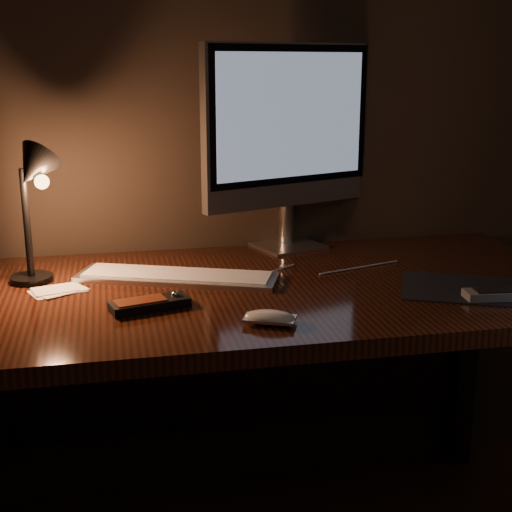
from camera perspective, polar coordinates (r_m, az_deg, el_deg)
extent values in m
cube|color=#2E261C|center=(2.00, -2.84, 17.84)|extent=(4.00, 0.02, 2.70)
cube|color=#39180D|center=(1.69, -0.37, -3.04)|extent=(1.60, 0.75, 0.04)
cube|color=black|center=(2.36, 16.33, -7.97)|extent=(0.06, 0.06, 0.71)
cube|color=black|center=(2.10, -2.26, -7.27)|extent=(1.48, 0.02, 0.51)
cube|color=silver|center=(2.03, 2.60, 0.83)|extent=(0.22, 0.20, 0.01)
cylinder|color=silver|center=(2.04, 2.42, 2.71)|extent=(0.05, 0.05, 0.12)
cube|color=silver|center=(1.97, 2.76, 10.36)|extent=(0.51, 0.21, 0.44)
cube|color=black|center=(1.95, 2.91, 11.16)|extent=(0.48, 0.17, 0.37)
cube|color=#94A8CA|center=(1.95, 2.92, 11.15)|extent=(0.44, 0.16, 0.33)
cube|color=silver|center=(1.73, -6.33, -1.64)|extent=(0.50, 0.30, 0.02)
cube|color=black|center=(1.72, 16.26, -2.52)|extent=(0.35, 0.32, 0.00)
ellipsoid|color=white|center=(1.44, 1.11, -5.08)|extent=(0.12, 0.09, 0.02)
cube|color=black|center=(1.54, -8.51, -3.84)|extent=(0.18, 0.10, 0.02)
cube|color=maroon|center=(1.54, -8.53, -3.46)|extent=(0.12, 0.08, 0.00)
sphere|color=silver|center=(1.54, -8.53, -3.40)|extent=(0.02, 0.02, 0.02)
cube|color=gray|center=(1.68, 19.79, -2.93)|extent=(0.22, 0.08, 0.02)
cube|color=black|center=(1.68, 19.83, -2.55)|extent=(0.17, 0.06, 0.00)
cube|color=white|center=(1.70, -15.58, -2.68)|extent=(0.14, 0.12, 0.01)
cylinder|color=black|center=(1.79, -17.51, -1.74)|extent=(0.13, 0.13, 0.01)
cylinder|color=black|center=(1.76, -17.86, 2.52)|extent=(0.02, 0.02, 0.26)
cone|color=black|center=(1.70, -17.41, 6.68)|extent=(0.16, 0.16, 0.13)
sphere|color=#FFB266|center=(1.68, -16.76, 5.70)|extent=(0.03, 0.03, 0.03)
cylinder|color=white|center=(1.78, 4.49, -1.34)|extent=(0.46, 0.22, 0.00)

